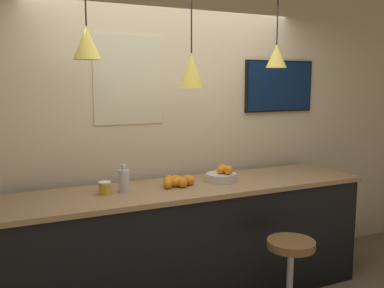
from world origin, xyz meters
The scene contains 12 objects.
back_wall centered at (0.00, 1.22, 1.45)m, with size 8.00×0.06×2.90m.
service_counter centered at (0.00, 0.74, 0.50)m, with size 3.06×0.74×0.99m.
bar_stool centered at (0.51, 0.07, 0.45)m, with size 0.39×0.39×0.66m.
fruit_bowl centered at (0.30, 0.77, 1.04)m, with size 0.26×0.26×0.15m.
orange_pile centered at (-0.12, 0.79, 1.03)m, with size 0.29×0.24×0.09m.
juice_bottle centered at (-0.57, 0.78, 1.09)m, with size 0.08×0.08×0.22m.
spread_jar centered at (-0.73, 0.78, 1.04)m, with size 0.10×0.10×0.10m.
pendant_lamp_left centered at (-0.83, 0.75, 2.13)m, with size 0.20×0.20×0.79m.
pendant_lamp_middle centered at (0.00, 0.75, 1.94)m, with size 0.20×0.20×1.00m.
pendant_lamp_right centered at (0.83, 0.75, 2.08)m, with size 0.19×0.19×0.83m.
mounted_tv centered at (1.18, 1.17, 1.81)m, with size 0.79×0.04×0.51m.
wall_poster centered at (-0.40, 1.19, 1.87)m, with size 0.61×0.01×0.76m.
Camera 1 is at (-1.49, -2.41, 1.85)m, focal length 40.00 mm.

